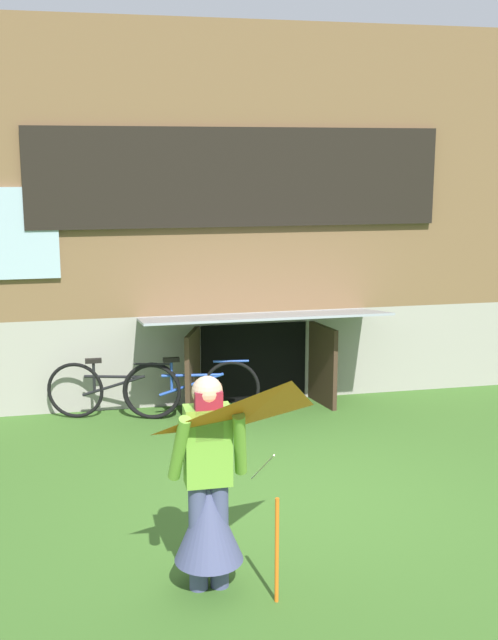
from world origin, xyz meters
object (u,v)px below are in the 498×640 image
(person, at_px, (208,501))
(kite, at_px, (291,446))
(bicycle_blue, at_px, (191,389))
(bicycle_black, at_px, (114,390))

(person, relative_size, kite, 1.04)
(person, distance_m, bicycle_blue, 4.01)
(person, xyz_separation_m, kite, (0.46, -0.60, 0.61))
(kite, relative_size, bicycle_blue, 0.94)
(kite, bearing_deg, bicycle_black, 101.74)
(bicycle_black, bearing_deg, person, -68.08)
(bicycle_blue, bearing_deg, bicycle_black, 177.30)
(kite, xyz_separation_m, bicycle_blue, (-0.04, 4.57, -0.94))
(bicycle_blue, bearing_deg, kite, -81.92)
(bicycle_blue, bearing_deg, person, -88.50)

